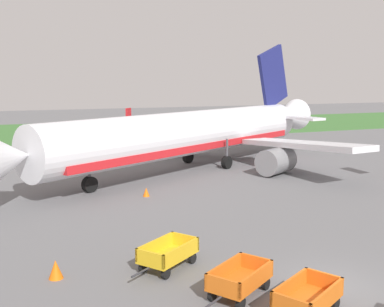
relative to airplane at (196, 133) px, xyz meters
The scene contains 8 objects.
ground_plane 24.27m from the airplane, 99.79° to the right, with size 220.00×220.00×0.00m, color slate.
grass_strip 34.37m from the airplane, 96.87° to the left, with size 220.00×28.00×0.06m, color #3D7033.
airplane is the anchor object (origin of this frame).
baggage_cart_second_in_row 26.04m from the airplane, 103.96° to the right, with size 3.46×2.44×1.07m.
baggage_cart_third_in_row 24.41m from the airplane, 108.34° to the right, with size 3.37×2.57×1.07m.
baggage_cart_fourth_in_row 21.98m from the airplane, 115.03° to the right, with size 3.32×2.66×1.07m.
traffic_cone_near_plane 23.68m from the airplane, 125.39° to the right, with size 0.56×0.56×0.74m, color orange.
traffic_cone_mid_apron 10.91m from the airplane, 130.31° to the right, with size 0.45×0.45×0.59m, color orange.
Camera 1 is at (-10.86, -13.28, 7.63)m, focal length 43.56 mm.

